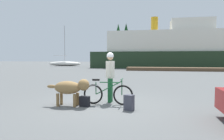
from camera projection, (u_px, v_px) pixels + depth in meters
name	position (u px, v px, depth m)	size (l,w,h in m)	color
ground_plane	(104.00, 105.00, 7.17)	(160.00, 160.00, 0.00)	#595B5B
bicycle	(107.00, 94.00, 7.19)	(1.72, 0.44, 0.90)	black
person_cyclist	(110.00, 72.00, 7.59)	(0.32, 0.53, 1.79)	#19592D
dog	(71.00, 88.00, 6.97)	(1.48, 0.51, 0.90)	olive
backpack	(129.00, 102.00, 6.43)	(0.28, 0.20, 0.47)	#3F3F4C
handbag_pannier	(85.00, 101.00, 6.91)	(0.32, 0.18, 0.34)	black
dock_pier	(204.00, 69.00, 25.66)	(18.64, 2.22, 0.40)	brown
ferry_boat	(175.00, 50.00, 33.65)	(25.65, 7.26, 8.15)	#1E331E
sailboat_moored	(65.00, 63.00, 41.95)	(6.74, 1.89, 7.97)	silver
pine_tree_far_left	(118.00, 40.00, 53.71)	(3.73, 3.73, 10.26)	#4C331E
pine_tree_center	(126.00, 40.00, 50.35)	(3.93, 3.93, 9.82)	#4C331E
pine_tree_far_right	(199.00, 36.00, 48.91)	(4.11, 4.11, 10.24)	#4C331E
pine_tree_mid_back	(172.00, 38.00, 56.09)	(3.13, 3.13, 11.15)	#4C331E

